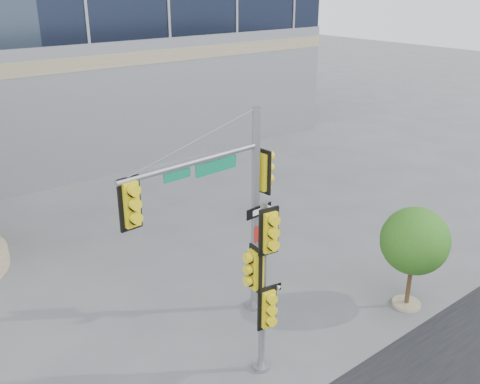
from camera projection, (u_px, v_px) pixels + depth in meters
ground at (271, 340)px, 13.59m from camera, size 120.00×120.00×0.00m
main_signal_pole at (226, 201)px, 13.04m from camera, size 4.40×0.69×5.66m
secondary_signal_pole at (263, 278)px, 11.59m from camera, size 0.74×0.61×4.26m
street_tree at (415, 243)px, 14.37m from camera, size 1.89×1.85×2.94m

